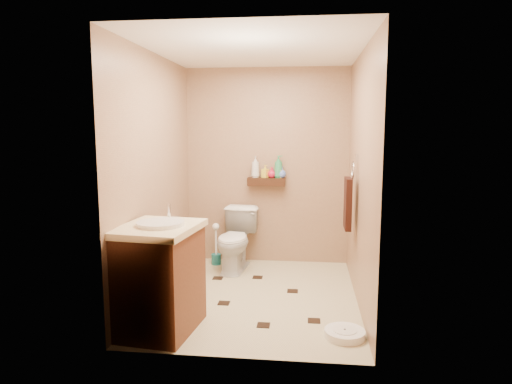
# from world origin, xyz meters

# --- Properties ---
(ground) EXTENTS (2.50, 2.50, 0.00)m
(ground) POSITION_xyz_m (0.00, 0.00, 0.00)
(ground) COLOR beige
(ground) RESTS_ON ground
(wall_back) EXTENTS (2.00, 0.04, 2.40)m
(wall_back) POSITION_xyz_m (0.00, 1.25, 1.20)
(wall_back) COLOR #9F7A5B
(wall_back) RESTS_ON ground
(wall_front) EXTENTS (2.00, 0.04, 2.40)m
(wall_front) POSITION_xyz_m (0.00, -1.25, 1.20)
(wall_front) COLOR #9F7A5B
(wall_front) RESTS_ON ground
(wall_left) EXTENTS (0.04, 2.50, 2.40)m
(wall_left) POSITION_xyz_m (-1.00, 0.00, 1.20)
(wall_left) COLOR #9F7A5B
(wall_left) RESTS_ON ground
(wall_right) EXTENTS (0.04, 2.50, 2.40)m
(wall_right) POSITION_xyz_m (1.00, 0.00, 1.20)
(wall_right) COLOR #9F7A5B
(wall_right) RESTS_ON ground
(ceiling) EXTENTS (2.00, 2.50, 0.02)m
(ceiling) POSITION_xyz_m (0.00, 0.00, 2.40)
(ceiling) COLOR white
(ceiling) RESTS_ON wall_back
(wall_shelf) EXTENTS (0.46, 0.14, 0.10)m
(wall_shelf) POSITION_xyz_m (0.00, 1.17, 1.02)
(wall_shelf) COLOR #3A1E0F
(wall_shelf) RESTS_ON wall_back
(floor_accents) EXTENTS (1.17, 1.35, 0.01)m
(floor_accents) POSITION_xyz_m (0.05, -0.03, 0.00)
(floor_accents) COLOR black
(floor_accents) RESTS_ON ground
(toilet) EXTENTS (0.48, 0.75, 0.73)m
(toilet) POSITION_xyz_m (-0.33, 0.83, 0.36)
(toilet) COLOR white
(toilet) RESTS_ON ground
(vanity) EXTENTS (0.69, 0.80, 1.03)m
(vanity) POSITION_xyz_m (-0.70, -0.85, 0.46)
(vanity) COLOR brown
(vanity) RESTS_ON ground
(bathroom_scale) EXTENTS (0.43, 0.43, 0.07)m
(bathroom_scale) POSITION_xyz_m (0.82, -0.82, 0.03)
(bathroom_scale) COLOR white
(bathroom_scale) RESTS_ON ground
(toilet_brush) EXTENTS (0.12, 0.12, 0.52)m
(toilet_brush) POSITION_xyz_m (-0.61, 1.01, 0.18)
(toilet_brush) COLOR #1C6C70
(toilet_brush) RESTS_ON ground
(towel_ring) EXTENTS (0.12, 0.30, 0.76)m
(towel_ring) POSITION_xyz_m (0.91, 0.25, 0.95)
(towel_ring) COLOR silver
(towel_ring) RESTS_ON wall_right
(toilet_paper) EXTENTS (0.12, 0.11, 0.12)m
(toilet_paper) POSITION_xyz_m (-0.94, 0.65, 0.60)
(toilet_paper) COLOR white
(toilet_paper) RESTS_ON wall_left
(bottle_a) EXTENTS (0.12, 0.12, 0.27)m
(bottle_a) POSITION_xyz_m (-0.14, 1.17, 1.20)
(bottle_a) COLOR silver
(bottle_a) RESTS_ON wall_shelf
(bottle_b) EXTENTS (0.10, 0.10, 0.16)m
(bottle_b) POSITION_xyz_m (-0.01, 1.17, 1.15)
(bottle_b) COLOR yellow
(bottle_b) RESTS_ON wall_shelf
(bottle_c) EXTENTS (0.13, 0.13, 0.13)m
(bottle_c) POSITION_xyz_m (0.07, 1.17, 1.13)
(bottle_c) COLOR red
(bottle_c) RESTS_ON wall_shelf
(bottle_d) EXTENTS (0.12, 0.12, 0.27)m
(bottle_d) POSITION_xyz_m (0.15, 1.17, 1.21)
(bottle_d) COLOR #319359
(bottle_d) RESTS_ON wall_shelf
(bottle_e) EXTENTS (0.08, 0.08, 0.15)m
(bottle_e) POSITION_xyz_m (0.16, 1.17, 1.14)
(bottle_e) COLOR gold
(bottle_e) RESTS_ON wall_shelf
(bottle_f) EXTENTS (0.14, 0.14, 0.14)m
(bottle_f) POSITION_xyz_m (0.19, 1.17, 1.14)
(bottle_f) COLOR #5778DA
(bottle_f) RESTS_ON wall_shelf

